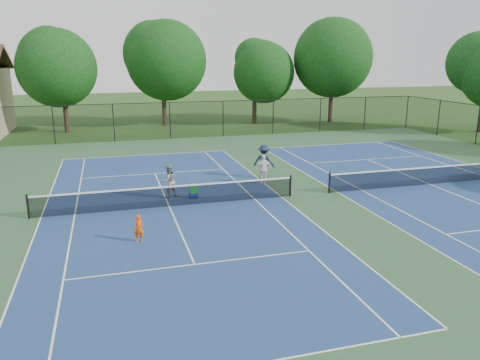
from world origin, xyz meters
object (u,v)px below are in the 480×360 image
object	(u,v)px
bystander_a	(264,169)
ball_crate	(194,195)
child_player	(139,229)
tree_back_b	(162,57)
ball_hopper	(193,189)
instructor	(169,181)
bystander_b	(264,161)
tree_back_d	(333,54)
tree_back_c	(255,68)
tree_back_a	(61,63)

from	to	relation	value
bystander_a	ball_crate	xyz separation A→B (m)	(-4.13, -1.61, -0.67)
child_player	bystander_a	size ratio (longest dim) A/B	0.65
tree_back_b	ball_hopper	world-z (taller)	tree_back_b
instructor	bystander_b	world-z (taller)	bystander_b
tree_back_d	ball_crate	xyz separation A→B (m)	(-18.68, -22.98, -6.69)
bystander_a	ball_hopper	world-z (taller)	bystander_a
ball_crate	instructor	bearing A→B (deg)	161.15
ball_crate	ball_hopper	bearing A→B (deg)	0.00
tree_back_d	bystander_a	size ratio (longest dim) A/B	6.47
tree_back_d	instructor	bearing A→B (deg)	-131.23
tree_back_b	instructor	xyz separation A→B (m)	(-2.81, -24.60, -5.75)
tree_back_c	tree_back_d	distance (m)	8.17
tree_back_a	tree_back_d	xyz separation A→B (m)	(26.00, 0.00, 0.79)
tree_back_d	tree_back_a	bearing A→B (deg)	-180.00
tree_back_c	instructor	bearing A→B (deg)	-116.58
tree_back_d	ball_hopper	size ratio (longest dim) A/B	25.17
bystander_b	instructor	bearing A→B (deg)	60.44
tree_back_a	bystander_b	size ratio (longest dim) A/B	4.83
bystander_a	bystander_b	distance (m)	1.28
instructor	ball_hopper	size ratio (longest dim) A/B	4.09
tree_back_b	ball_hopper	xyz separation A→B (m)	(-1.68, -24.98, -6.12)
bystander_b	child_player	bearing A→B (deg)	83.23
tree_back_b	ball_crate	xyz separation A→B (m)	(-1.68, -24.98, -6.46)
tree_back_a	child_player	bearing A→B (deg)	-81.04
instructor	tree_back_a	bearing A→B (deg)	-93.89
tree_back_a	bystander_b	xyz separation A→B (m)	(11.87, -20.18, -5.09)
bystander_a	bystander_b	size ratio (longest dim) A/B	0.84
instructor	bystander_b	distance (m)	6.17
child_player	ball_hopper	world-z (taller)	child_player
child_player	ball_crate	size ratio (longest dim) A/B	2.61
child_player	bystander_b	bearing A→B (deg)	50.26
ball_crate	tree_back_a	bearing A→B (deg)	107.66
child_player	ball_hopper	size ratio (longest dim) A/B	2.54
tree_back_d	bystander_a	world-z (taller)	tree_back_d
bystander_a	ball_hopper	size ratio (longest dim) A/B	3.89
tree_back_d	bystander_b	xyz separation A→B (m)	(-14.13, -20.18, -5.88)
ball_crate	tree_back_d	bearing A→B (deg)	50.90
tree_back_b	instructor	world-z (taller)	tree_back_b
instructor	child_player	bearing A→B (deg)	51.99
tree_back_c	bystander_b	size ratio (longest dim) A/B	4.43
tree_back_d	bystander_b	distance (m)	25.33
tree_back_d	tree_back_b	bearing A→B (deg)	173.29
child_player	bystander_a	world-z (taller)	bystander_a
tree_back_a	bystander_a	distance (m)	24.81
tree_back_a	ball_hopper	bearing A→B (deg)	-72.34
tree_back_b	tree_back_d	xyz separation A→B (m)	(17.00, -2.00, 0.23)
tree_back_c	instructor	world-z (taller)	tree_back_c
child_player	ball_hopper	distance (m)	5.71
child_player	bystander_b	size ratio (longest dim) A/B	0.55
ball_crate	bystander_b	bearing A→B (deg)	31.63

